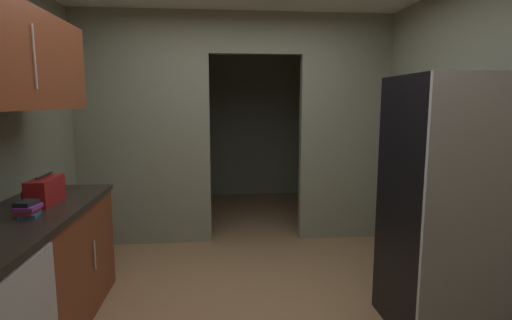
{
  "coord_description": "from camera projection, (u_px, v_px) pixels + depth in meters",
  "views": [
    {
      "loc": [
        -0.2,
        -2.72,
        1.59
      ],
      "look_at": [
        0.16,
        1.09,
        1.04
      ],
      "focal_mm": 27.66,
      "sensor_mm": 36.0,
      "label": 1
    }
  ],
  "objects": [
    {
      "name": "ground",
      "position": [
        248.0,
        319.0,
        2.92
      ],
      "size": [
        20.0,
        20.0,
        0.0
      ],
      "primitive_type": "plane",
      "color": "#93704C"
    },
    {
      "name": "kitchen_partition",
      "position": [
        230.0,
        124.0,
        4.45
      ],
      "size": [
        3.52,
        0.12,
        2.58
      ],
      "color": "gray",
      "rests_on": "ground"
    },
    {
      "name": "adjoining_room_shell",
      "position": [
        232.0,
        123.0,
        6.12
      ],
      "size": [
        3.52,
        2.4,
        2.58
      ],
      "color": "gray",
      "rests_on": "ground"
    },
    {
      "name": "refrigerator",
      "position": [
        448.0,
        207.0,
        2.7
      ],
      "size": [
        0.72,
        0.73,
        1.77
      ],
      "color": "black",
      "rests_on": "ground"
    },
    {
      "name": "lower_cabinet_run",
      "position": [
        22.0,
        286.0,
        2.48
      ],
      "size": [
        0.64,
        2.0,
        0.89
      ],
      "color": "brown",
      "rests_on": "ground"
    },
    {
      "name": "upper_cabinet_counterside",
      "position": [
        2.0,
        56.0,
        2.28
      ],
      "size": [
        0.36,
        1.8,
        0.62
      ],
      "color": "brown"
    },
    {
      "name": "boombox",
      "position": [
        45.0,
        191.0,
        2.76
      ],
      "size": [
        0.15,
        0.35,
        0.21
      ],
      "color": "maroon",
      "rests_on": "lower_cabinet_run"
    },
    {
      "name": "book_stack",
      "position": [
        28.0,
        209.0,
        2.44
      ],
      "size": [
        0.13,
        0.17,
        0.1
      ],
      "color": "#2D609E",
      "rests_on": "lower_cabinet_run"
    }
  ]
}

